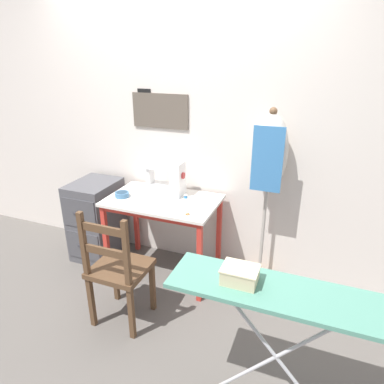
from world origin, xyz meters
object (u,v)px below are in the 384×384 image
thread_spool_near_machine (186,197)px  dress_form (269,165)px  scissors (191,215)px  filing_cabinet (97,219)px  wooden_chair (118,270)px  storage_box (240,275)px  sewing_machine (167,179)px  ironing_board (283,300)px  fabric_bowl (122,194)px

thread_spool_near_machine → dress_form: dress_form is taller
scissors → thread_spool_near_machine: bearing=120.0°
filing_cabinet → wooden_chair: bearing=-45.3°
thread_spool_near_machine → storage_box: storage_box is taller
sewing_machine → filing_cabinet: bearing=-174.0°
thread_spool_near_machine → storage_box: 1.33m
filing_cabinet → ironing_board: 2.22m
filing_cabinet → storage_box: storage_box is taller
fabric_bowl → filing_cabinet: size_ratio=0.16×
sewing_machine → scissors: 0.52m
thread_spool_near_machine → ironing_board: bearing=-48.3°
wooden_chair → sewing_machine: bearing=88.1°
sewing_machine → ironing_board: bearing=-44.2°
fabric_bowl → dress_form: 1.28m
storage_box → filing_cabinet: bearing=148.1°
wooden_chair → filing_cabinet: (-0.73, 0.73, -0.06)m
sewing_machine → fabric_bowl: bearing=-148.5°
dress_form → ironing_board: size_ratio=1.33×
thread_spool_near_machine → wooden_chair: (-0.22, -0.77, -0.31)m
thread_spool_near_machine → storage_box: bearing=-55.6°
wooden_chair → storage_box: 1.10m
sewing_machine → fabric_bowl: 0.42m
fabric_bowl → wooden_chair: (0.32, -0.60, -0.32)m
filing_cabinet → dress_form: dress_form is taller
storage_box → ironing_board: bearing=0.8°
sewing_machine → dress_form: dress_form is taller
fabric_bowl → thread_spool_near_machine: size_ratio=3.50×
filing_cabinet → storage_box: (1.69, -1.05, 0.49)m
sewing_machine → thread_spool_near_machine: size_ratio=9.85×
scissors → filing_cabinet: filing_cabinet is taller
wooden_chair → storage_box: (0.96, -0.32, 0.43)m
ironing_board → wooden_chair: bearing=165.0°
wooden_chair → ironing_board: wooden_chair is taller
wooden_chair → ironing_board: bearing=-15.0°
thread_spool_near_machine → sewing_machine: bearing=168.4°
dress_form → scissors: bearing=-139.2°
fabric_bowl → thread_spool_near_machine: (0.53, 0.17, -0.01)m
scissors → wooden_chair: size_ratio=0.16×
filing_cabinet → storage_box: size_ratio=4.18×
filing_cabinet → sewing_machine: bearing=6.0°
scissors → storage_box: size_ratio=0.81×
fabric_bowl → storage_box: (1.28, -0.92, 0.11)m
scissors → wooden_chair: (-0.39, -0.47, -0.30)m
wooden_chair → filing_cabinet: bearing=134.7°
scissors → storage_box: storage_box is taller
sewing_machine → filing_cabinet: 0.91m
scissors → storage_box: (0.58, -0.79, 0.13)m
sewing_machine → wooden_chair: (-0.03, -0.81, -0.44)m
sewing_machine → ironing_board: (1.16, -1.13, -0.10)m
wooden_chair → scissors: bearing=50.5°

